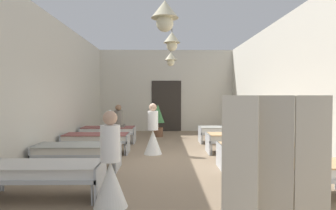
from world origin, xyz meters
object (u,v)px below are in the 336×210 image
(bed_right_row_2, at_px, (239,138))
(potted_plant, at_px, (158,118))
(bed_left_row_1, at_px, (78,150))
(bed_left_row_2, at_px, (96,138))
(nurse_mid_aisle, at_px, (110,173))
(patient_seated_primary, at_px, (118,119))
(bed_right_row_3, at_px, (226,130))
(nurse_near_aisle, at_px, (153,136))
(privacy_screen, at_px, (275,170))
(bed_right_row_1, at_px, (260,150))
(bed_left_row_0, at_px, (44,172))
(bed_left_row_3, at_px, (109,131))
(bed_right_row_0, at_px, (297,171))

(bed_right_row_2, xyz_separation_m, potted_plant, (-2.47, 3.47, 0.34))
(bed_left_row_1, height_order, bed_left_row_2, same)
(nurse_mid_aisle, xyz_separation_m, patient_seated_primary, (-0.82, 6.15, 0.34))
(bed_right_row_3, xyz_separation_m, patient_seated_primary, (-3.86, 0.03, 0.43))
(bed_left_row_2, distance_m, bed_right_row_3, 4.62)
(nurse_mid_aisle, distance_m, potted_plant, 7.72)
(bed_right_row_2, bearing_deg, nurse_near_aisle, -176.52)
(bed_right_row_3, height_order, privacy_screen, privacy_screen)
(bed_right_row_1, xyz_separation_m, patient_seated_primary, (-3.86, 3.83, 0.43))
(bed_left_row_0, distance_m, nurse_near_aisle, 4.01)
(bed_right_row_2, height_order, bed_left_row_3, same)
(bed_left_row_1, relative_size, bed_left_row_2, 1.00)
(bed_left_row_0, height_order, bed_right_row_0, same)
(bed_left_row_3, bearing_deg, potted_plant, 42.09)
(bed_left_row_2, height_order, nurse_mid_aisle, nurse_mid_aisle)
(patient_seated_primary, xyz_separation_m, potted_plant, (1.39, 1.54, -0.09))
(bed_right_row_2, height_order, nurse_near_aisle, nurse_near_aisle)
(bed_right_row_1, relative_size, bed_right_row_2, 1.00)
(bed_right_row_0, relative_size, nurse_near_aisle, 1.28)
(patient_seated_primary, bearing_deg, privacy_screen, -68.20)
(privacy_screen, bearing_deg, patient_seated_primary, 127.49)
(bed_left_row_0, bearing_deg, bed_right_row_1, 24.29)
(bed_right_row_0, bearing_deg, bed_left_row_3, 126.44)
(bed_left_row_0, xyz_separation_m, bed_right_row_3, (4.21, 5.70, 0.00))
(bed_right_row_1, distance_m, potted_plant, 5.92)
(bed_right_row_2, relative_size, nurse_near_aisle, 1.28)
(bed_left_row_2, distance_m, bed_right_row_2, 4.21)
(patient_seated_primary, bearing_deg, nurse_near_aisle, -57.82)
(bed_right_row_0, xyz_separation_m, patient_seated_primary, (-3.86, 5.73, 0.43))
(bed_left_row_1, bearing_deg, patient_seated_primary, 84.78)
(bed_right_row_3, bearing_deg, nurse_mid_aisle, -116.42)
(bed_right_row_2, distance_m, bed_left_row_3, 4.62)
(bed_right_row_1, relative_size, nurse_mid_aisle, 1.28)
(bed_left_row_1, distance_m, nurse_mid_aisle, 2.60)
(bed_left_row_3, height_order, privacy_screen, privacy_screen)
(bed_left_row_1, distance_m, bed_left_row_3, 3.80)
(bed_left_row_3, xyz_separation_m, nurse_near_aisle, (1.66, -2.05, 0.09))
(bed_left_row_0, height_order, bed_right_row_3, same)
(nurse_mid_aisle, bearing_deg, privacy_screen, 153.84)
(bed_left_row_0, distance_m, bed_left_row_1, 1.90)
(bed_right_row_1, xyz_separation_m, nurse_near_aisle, (-2.54, 1.75, 0.09))
(potted_plant, bearing_deg, bed_right_row_0, -71.27)
(bed_left_row_0, height_order, nurse_mid_aisle, nurse_mid_aisle)
(privacy_screen, bearing_deg, bed_left_row_0, 170.40)
(bed_left_row_1, xyz_separation_m, patient_seated_primary, (0.35, 3.83, 0.43))
(bed_right_row_2, relative_size, patient_seated_primary, 2.38)
(bed_left_row_0, bearing_deg, nurse_mid_aisle, -19.75)
(bed_right_row_2, distance_m, potted_plant, 4.27)
(bed_left_row_3, bearing_deg, bed_right_row_1, -42.07)
(bed_left_row_2, bearing_deg, privacy_screen, -58.60)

